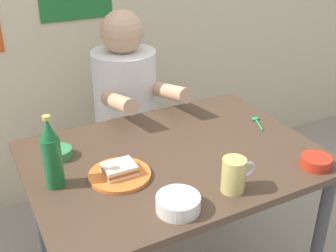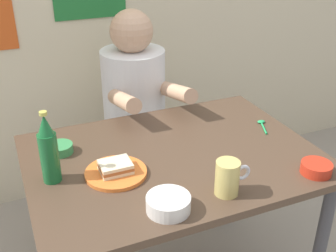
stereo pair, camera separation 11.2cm
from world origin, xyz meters
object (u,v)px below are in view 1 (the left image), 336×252
Objects in this scene: plate_orange at (120,175)px; beer_mug at (234,175)px; stool at (129,161)px; sandwich at (119,169)px; beer_bottle at (52,155)px; dining_table at (174,175)px; dip_bowl_green at (59,153)px; person_seated at (126,91)px.

beer_mug reaches higher than plate_orange.
sandwich is at bearing -113.87° from stool.
beer_mug is 0.60m from beer_bottle.
stool is at bearing 66.13° from plate_orange.
dining_table is 0.34m from beer_mug.
dip_bowl_green reaches higher than plate_orange.
beer_bottle is (-0.21, 0.05, 0.09)m from sandwich.
beer_mug is (0.06, -0.29, 0.15)m from dining_table.
person_seated reaches higher than stool.
plate_orange is at bearing 140.88° from beer_mug.
dip_bowl_green is (-0.45, -0.43, -0.01)m from person_seated.
plate_orange is (-0.30, -0.66, -0.02)m from person_seated.
beer_mug reaches higher than stool.
person_seated is 3.27× the size of plate_orange.
person_seated reaches higher than sandwich.
dining_table is 5.00× the size of plate_orange.
sandwich is 0.28m from dip_bowl_green.
dip_bowl_green is (-0.40, 0.19, 0.11)m from dining_table.
dip_bowl_green is at bearing -135.56° from stool.
beer_bottle is (-0.52, 0.30, 0.06)m from beer_mug.
beer_bottle reaches higher than stool.
sandwich is at bearing -169.36° from dining_table.
beer_mug reaches higher than dip_bowl_green.
beer_bottle is (-0.45, 0.01, 0.21)m from dining_table.
dining_table is 1.53× the size of person_seated.
beer_bottle is at bearing 165.84° from sandwich.
stool is 1.03m from beer_mug.
sandwich reaches higher than dining_table.
plate_orange is at bearing -56.35° from dip_bowl_green.
stool is 0.42m from person_seated.
dip_bowl_green is (-0.15, 0.23, 0.01)m from plate_orange.
person_seated is at bearing 90.45° from beer_mug.
sandwich is at bearing 0.00° from plate_orange.
stool is 0.76m from dip_bowl_green.
stool is 0.63× the size of person_seated.
person_seated is 0.63m from dip_bowl_green.
stool is 0.95m from beer_bottle.
dip_bowl_green is at bearing 123.65° from plate_orange.
beer_bottle is at bearing 178.99° from dining_table.
person_seated reaches higher than beer_bottle.
person_seated is (0.00, -0.01, 0.42)m from stool.
person_seated reaches higher than beer_mug.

